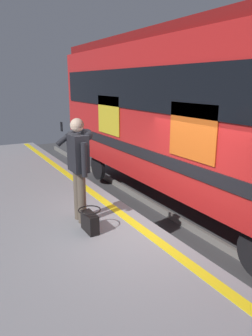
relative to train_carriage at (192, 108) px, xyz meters
name	(u,v)px	position (x,y,z in m)	size (l,w,h in m)	color
ground_plane	(148,266)	(-1.73, 2.32, -2.60)	(24.97, 24.97, 0.00)	#3D3D3F
platform	(27,279)	(-1.73, 4.42, -2.15)	(16.60, 4.20, 0.90)	gray
safety_line	(134,224)	(-1.73, 2.62, -1.70)	(16.26, 0.16, 0.01)	yellow
track_rail_near	(215,241)	(-1.73, 0.71, -2.52)	(21.57, 0.08, 0.16)	slate
train_carriage	(192,108)	(0.00, 0.00, 0.00)	(9.46, 2.83, 4.14)	red
passenger	(79,162)	(-1.16, 3.34, -0.67)	(0.57, 0.55, 1.74)	brown
handbag	(90,221)	(-1.62, 3.37, -1.52)	(0.40, 0.36, 0.38)	black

